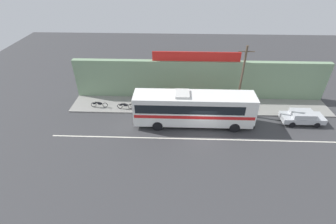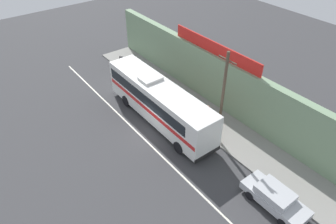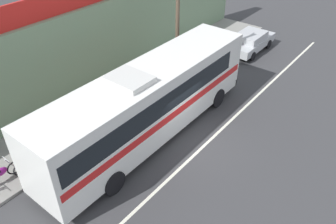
# 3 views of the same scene
# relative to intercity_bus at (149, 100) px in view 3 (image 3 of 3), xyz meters

# --- Properties ---
(ground_plane) EXTENTS (70.00, 70.00, 0.00)m
(ground_plane) POSITION_rel_intercity_bus_xyz_m (1.02, -1.67, -2.07)
(ground_plane) COLOR #3A3A3D
(sidewalk_slab) EXTENTS (30.00, 3.60, 0.14)m
(sidewalk_slab) POSITION_rel_intercity_bus_xyz_m (1.02, 3.53, -2.00)
(sidewalk_slab) COLOR gray
(sidewalk_slab) RESTS_ON ground_plane
(storefront_facade) EXTENTS (30.00, 0.70, 4.80)m
(storefront_facade) POSITION_rel_intercity_bus_xyz_m (1.02, 5.68, 0.33)
(storefront_facade) COLOR gray
(storefront_facade) RESTS_ON ground_plane
(storefront_billboard) EXTENTS (10.06, 0.12, 1.10)m
(storefront_billboard) POSITION_rel_intercity_bus_xyz_m (0.48, 5.68, 3.28)
(storefront_billboard) COLOR red
(storefront_billboard) RESTS_ON storefront_facade
(road_center_stripe) EXTENTS (30.00, 0.14, 0.01)m
(road_center_stripe) POSITION_rel_intercity_bus_xyz_m (1.02, -2.47, -2.06)
(road_center_stripe) COLOR silver
(road_center_stripe) RESTS_ON ground_plane
(intercity_bus) EXTENTS (12.19, 2.64, 3.78)m
(intercity_bus) POSITION_rel_intercity_bus_xyz_m (0.00, 0.00, 0.00)
(intercity_bus) COLOR white
(intercity_bus) RESTS_ON ground_plane
(parked_car) EXTENTS (4.36, 1.88, 1.37)m
(parked_car) POSITION_rel_intercity_bus_xyz_m (11.65, 0.67, -1.33)
(parked_car) COLOR #B7BABF
(parked_car) RESTS_ON ground_plane
(utility_pole) EXTENTS (1.60, 0.22, 7.71)m
(utility_pole) POSITION_rel_intercity_bus_xyz_m (5.00, 2.18, 2.06)
(utility_pole) COLOR brown
(utility_pole) RESTS_ON sidewalk_slab
(motorcycle_orange) EXTENTS (1.96, 0.56, 0.94)m
(motorcycle_orange) POSITION_rel_intercity_bus_xyz_m (-4.76, 2.46, -1.50)
(motorcycle_orange) COLOR black
(motorcycle_orange) RESTS_ON sidewalk_slab
(pedestrian_near_shop) EXTENTS (0.30, 0.48, 1.67)m
(pedestrian_near_shop) POSITION_rel_intercity_bus_xyz_m (2.81, 3.06, -0.96)
(pedestrian_near_shop) COLOR black
(pedestrian_near_shop) RESTS_ON sidewalk_slab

